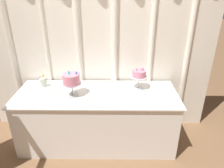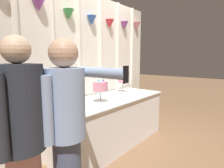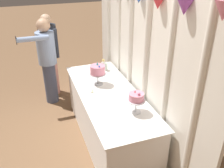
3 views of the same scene
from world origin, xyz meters
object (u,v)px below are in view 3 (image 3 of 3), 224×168
Objects in this scene: cake_display_nearleft at (98,71)px; guest_man_pink_jacket at (50,53)px; cake_display_nearright at (136,98)px; flower_vase at (105,66)px; tealight_far_left at (96,75)px; guest_man_dark_suit at (47,58)px; tealight_near_left at (92,92)px; cake_table at (109,116)px.

cake_display_nearleft is 0.22× the size of guest_man_pink_jacket.
flower_vase is at bearing 178.50° from cake_display_nearright.
tealight_far_left is 0.02× the size of guest_man_pink_jacket.
cake_display_nearleft is 0.22× the size of guest_man_dark_suit.
tealight_near_left is at bearing -35.40° from cake_display_nearleft.
tealight_near_left is at bearing -31.30° from flower_vase.
cake_display_nearright is at bearing -1.50° from flower_vase.
cake_display_nearright is (0.86, 0.22, -0.02)m from cake_display_nearleft.
cake_table is 0.69m from tealight_far_left.
cake_display_nearright is 0.19× the size of guest_man_pink_jacket.
guest_man_pink_jacket is at bearing -160.69° from cake_table.
guest_man_dark_suit is at bearing -150.08° from cake_display_nearleft.
cake_table is at bearing 26.24° from guest_man_dark_suit.
cake_display_nearleft reaches higher than flower_vase.
flower_vase reaches higher than tealight_near_left.
tealight_far_left is (0.18, -0.20, -0.06)m from flower_vase.
guest_man_dark_suit reaches higher than cake_table.
guest_man_pink_jacket is (-1.12, -0.58, 0.06)m from tealight_far_left.
guest_man_pink_jacket reaches higher than flower_vase.
guest_man_dark_suit is at bearing -156.67° from cake_display_nearright.
tealight_near_left is at bearing 13.52° from guest_man_pink_jacket.
guest_man_dark_suit is at bearing -125.51° from flower_vase.
tealight_near_left reaches higher than cake_table.
cake_display_nearleft is 8.46× the size of tealight_near_left.
cake_table is 1.35× the size of guest_man_dark_suit.
guest_man_pink_jacket and guest_man_dark_suit have the same top height.
flower_vase is 1.22m from guest_man_pink_jacket.
cake_table is at bearing 66.06° from tealight_near_left.
guest_man_pink_jacket is at bearing -159.03° from cake_display_nearleft.
cake_display_nearleft reaches higher than cake_display_nearright.
guest_man_pink_jacket reaches higher than cake_display_nearleft.
guest_man_dark_suit is (-1.07, -0.61, -0.13)m from cake_display_nearleft.
cake_display_nearleft is 0.89m from cake_display_nearright.
cake_display_nearright reaches higher than tealight_far_left.
flower_vase is (-0.75, 0.19, 0.46)m from cake_table.
cake_display_nearright is 1.46× the size of flower_vase.
guest_man_pink_jacket reaches higher than tealight_far_left.
flower_vase is 0.77m from tealight_near_left.
cake_table is 0.83m from cake_display_nearright.
cake_table is at bearing 0.57° from tealight_far_left.
cake_table is 6.13× the size of cake_display_nearleft.
tealight_far_left is at bearing -47.43° from flower_vase.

